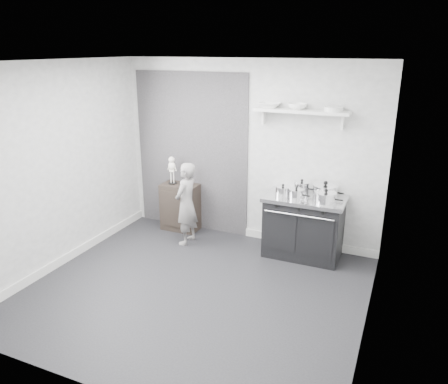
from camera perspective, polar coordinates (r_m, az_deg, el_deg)
The scene contains 16 objects.
ground at distance 5.52m, azimuth -3.82°, elevation -12.64°, with size 4.00×4.00×0.00m, color black.
room_shell at distance 5.05m, azimuth -4.34°, elevation 4.56°, with size 4.02×3.62×2.71m.
wall_shelf at distance 6.08m, azimuth 10.05°, elevation 10.26°, with size 1.30×0.26×0.24m.
stove at distance 6.27m, azimuth 10.35°, elevation -4.40°, with size 1.10×0.69×0.88m.
side_cabinet at distance 7.10m, azimuth -5.71°, elevation -1.95°, with size 0.59×0.34×0.76m, color black.
child at distance 6.51m, azimuth -4.95°, elevation -1.54°, with size 0.46×0.30×1.26m, color gray.
pot_front_left at distance 6.09m, azimuth 7.69°, elevation 0.14°, with size 0.30×0.21×0.17m.
pot_back_left at distance 6.22m, azimuth 10.11°, elevation 0.59°, with size 0.32×0.23×0.21m.
pot_back_right at distance 6.15m, azimuth 13.07°, elevation 0.17°, with size 0.42×0.34×0.22m.
pot_front_right at distance 5.89m, azimuth 13.13°, elevation -0.72°, with size 0.37×0.28×0.20m.
pot_front_center at distance 5.99m, azimuth 9.41°, elevation -0.24°, with size 0.29×0.20×0.17m.
skeleton_full at distance 6.97m, azimuth -6.82°, elevation 3.12°, with size 0.14×0.09×0.51m, color silver, non-canonical shape.
skeleton_torso at distance 6.85m, azimuth -4.77°, elevation 2.34°, with size 0.11×0.07×0.38m, color silver, non-canonical shape.
bowl_large at distance 6.18m, azimuth 6.00°, elevation 11.20°, with size 0.30×0.30×0.07m, color white.
bowl_small at distance 6.08m, azimuth 9.57°, elevation 10.96°, with size 0.25×0.25×0.08m, color white.
plate_stack at distance 5.98m, azimuth 14.12°, elevation 10.45°, with size 0.25×0.25×0.06m, color silver.
Camera 1 is at (2.21, -4.18, 2.85)m, focal length 35.00 mm.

